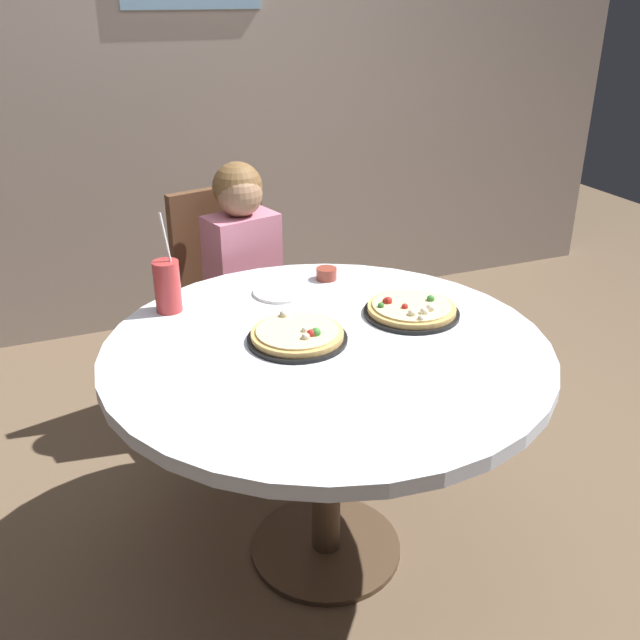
# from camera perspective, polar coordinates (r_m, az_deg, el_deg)

# --- Properties ---
(ground_plane) EXTENTS (8.00, 8.00, 0.00)m
(ground_plane) POSITION_cam_1_polar(r_m,az_deg,el_deg) (2.40, 0.48, -18.03)
(ground_plane) COLOR brown
(wall_with_window) EXTENTS (5.20, 0.14, 2.90)m
(wall_with_window) POSITION_cam_1_polar(r_m,az_deg,el_deg) (3.65, -12.48, 21.73)
(wall_with_window) COLOR #A8998E
(wall_with_window) RESTS_ON ground_plane
(dining_table) EXTENTS (1.25, 1.25, 0.75)m
(dining_table) POSITION_cam_1_polar(r_m,az_deg,el_deg) (2.01, 0.54, -4.28)
(dining_table) COLOR silver
(dining_table) RESTS_ON ground_plane
(chair_wooden) EXTENTS (0.49, 0.49, 0.95)m
(chair_wooden) POSITION_cam_1_polar(r_m,az_deg,el_deg) (2.85, -7.15, 2.00)
(chair_wooden) COLOR brown
(chair_wooden) RESTS_ON ground_plane
(diner_child) EXTENTS (0.34, 0.43, 1.08)m
(diner_child) POSITION_cam_1_polar(r_m,az_deg,el_deg) (2.72, -5.26, -0.13)
(diner_child) COLOR #3F4766
(diner_child) RESTS_ON ground_plane
(pizza_veggie) EXTENTS (0.28, 0.28, 0.05)m
(pizza_veggie) POSITION_cam_1_polar(r_m,az_deg,el_deg) (1.97, -1.83, -1.26)
(pizza_veggie) COLOR black
(pizza_veggie) RESTS_ON dining_table
(pizza_cheese) EXTENTS (0.29, 0.29, 0.05)m
(pizza_cheese) POSITION_cam_1_polar(r_m,az_deg,el_deg) (2.14, 7.42, 0.84)
(pizza_cheese) COLOR black
(pizza_cheese) RESTS_ON dining_table
(soda_cup) EXTENTS (0.08, 0.08, 0.31)m
(soda_cup) POSITION_cam_1_polar(r_m,az_deg,el_deg) (2.18, -12.25, 2.70)
(soda_cup) COLOR #B73333
(soda_cup) RESTS_ON dining_table
(sauce_bowl) EXTENTS (0.07, 0.07, 0.04)m
(sauce_bowl) POSITION_cam_1_polar(r_m,az_deg,el_deg) (2.39, 0.53, 3.77)
(sauce_bowl) COLOR brown
(sauce_bowl) RESTS_ON dining_table
(plate_small) EXTENTS (0.18, 0.18, 0.01)m
(plate_small) POSITION_cam_1_polar(r_m,az_deg,el_deg) (2.28, -3.25, 2.27)
(plate_small) COLOR white
(plate_small) RESTS_ON dining_table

